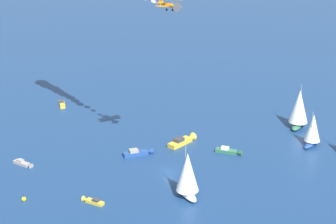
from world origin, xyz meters
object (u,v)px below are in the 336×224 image
at_px(motorboat_outer_ring_d, 230,151).
at_px(sailboat_outer_ring_e, 299,108).
at_px(motorboat_near_centre, 24,164).
at_px(motorboat_far_port, 139,153).
at_px(sailboat_outer_ring_b, 187,174).
at_px(marker_buoy, 24,199).
at_px(motorboat_outer_ring_a, 92,201).
at_px(sailboat_inshore, 313,129).
at_px(biplane_lead, 169,4).
at_px(motorboat_offshore, 62,104).
at_px(motorboat_mid_cluster, 183,141).

relative_size(motorboat_outer_ring_d, sailboat_outer_ring_e, 0.56).
bearing_deg(motorboat_near_centre, motorboat_outer_ring_d, 96.24).
bearing_deg(motorboat_outer_ring_d, motorboat_far_port, -89.29).
bearing_deg(sailboat_outer_ring_b, motorboat_near_centre, -112.91).
bearing_deg(sailboat_outer_ring_b, marker_buoy, -88.36).
bearing_deg(motorboat_outer_ring_a, marker_buoy, -95.23).
xyz_separation_m(motorboat_far_port, sailboat_inshore, (-5.22, 48.51, 4.09)).
bearing_deg(marker_buoy, biplane_lead, 111.89).
distance_m(motorboat_far_port, motorboat_outer_ring_d, 24.81).
distance_m(motorboat_outer_ring_d, biplane_lead, 47.31).
xyz_separation_m(sailboat_inshore, sailboat_outer_ring_e, (-13.23, -0.98, 1.34)).
height_order(sailboat_outer_ring_b, motorboat_outer_ring_d, sailboat_outer_ring_b).
distance_m(sailboat_inshore, biplane_lead, 58.36).
relative_size(sailboat_outer_ring_e, marker_buoy, 6.34).
xyz_separation_m(motorboat_near_centre, marker_buoy, (18.84, 3.60, -0.08)).
bearing_deg(sailboat_outer_ring_e, sailboat_outer_ring_b, -40.51).
height_order(motorboat_outer_ring_d, marker_buoy, marker_buoy).
relative_size(motorboat_outer_ring_a, motorboat_outer_ring_d, 0.74).
bearing_deg(sailboat_outer_ring_e, motorboat_near_centre, -72.74).
bearing_deg(motorboat_offshore, motorboat_mid_cluster, 50.76).
distance_m(sailboat_outer_ring_b, biplane_lead, 39.82).
xyz_separation_m(motorboat_outer_ring_a, motorboat_outer_ring_d, (-26.34, 35.42, 0.13)).
relative_size(sailboat_outer_ring_b, biplane_lead, 1.84).
relative_size(motorboat_outer_ring_a, sailboat_outer_ring_b, 0.44).
height_order(motorboat_mid_cluster, sailboat_outer_ring_b, sailboat_outer_ring_b).
height_order(motorboat_mid_cluster, motorboat_outer_ring_d, motorboat_mid_cluster).
relative_size(motorboat_outer_ring_a, sailboat_outer_ring_e, 0.42).
distance_m(sailboat_inshore, marker_buoy, 80.99).
bearing_deg(motorboat_outer_ring_a, motorboat_near_centre, -135.93).
relative_size(motorboat_near_centre, motorboat_outer_ring_d, 0.78).
bearing_deg(biplane_lead, sailboat_outer_ring_b, 17.54).
bearing_deg(motorboat_outer_ring_d, sailboat_outer_ring_b, -28.86).
height_order(sailboat_inshore, motorboat_outer_ring_d, sailboat_inshore).
bearing_deg(motorboat_offshore, motorboat_outer_ring_d, 52.90).
height_order(motorboat_offshore, motorboat_outer_ring_d, motorboat_outer_ring_d).
height_order(motorboat_far_port, motorboat_mid_cluster, motorboat_mid_cluster).
bearing_deg(marker_buoy, sailboat_outer_ring_b, 91.64).
bearing_deg(motorboat_mid_cluster, motorboat_far_port, -58.97).
relative_size(motorboat_offshore, marker_buoy, 3.13).
distance_m(motorboat_far_port, sailboat_outer_ring_e, 51.27).
bearing_deg(marker_buoy, sailboat_outer_ring_e, 120.10).
bearing_deg(motorboat_mid_cluster, sailboat_inshore, 86.53).
relative_size(motorboat_mid_cluster, sailboat_outer_ring_e, 0.67).
bearing_deg(motorboat_mid_cluster, sailboat_outer_ring_e, 107.41).
relative_size(sailboat_outer_ring_e, biplane_lead, 1.94).
height_order(motorboat_outer_ring_d, biplane_lead, biplane_lead).
bearing_deg(motorboat_outer_ring_d, marker_buoy, -64.22).
xyz_separation_m(sailboat_inshore, motorboat_mid_cluster, (-2.19, -36.18, -3.97)).
distance_m(motorboat_offshore, sailboat_outer_ring_e, 76.63).
relative_size(motorboat_offshore, sailboat_outer_ring_e, 0.49).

